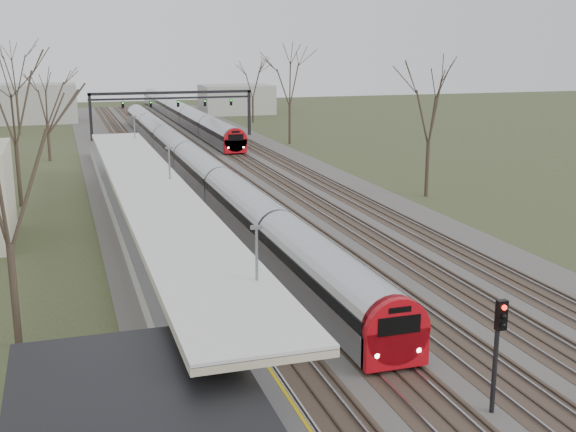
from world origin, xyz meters
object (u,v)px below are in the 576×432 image
object	(u,v)px
train_near	(187,158)
train_far	(180,112)
signal_post	(498,339)
passenger	(240,347)

from	to	relation	value
train_near	train_far	xyz separation A→B (m)	(7.00, 46.91, 0.00)
train_near	signal_post	size ratio (longest dim) A/B	22.00
train_far	passenger	world-z (taller)	train_far
train_far	signal_post	distance (m)	95.55
passenger	signal_post	bearing A→B (deg)	-139.64
train_far	signal_post	world-z (taller)	signal_post
passenger	train_far	bearing A→B (deg)	-31.26
train_near	train_far	bearing A→B (deg)	81.51
train_near	signal_post	distance (m)	48.53
train_far	signal_post	xyz separation A→B (m)	(-5.25, -95.40, 1.25)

